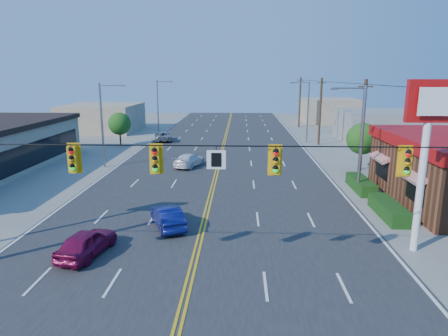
{
  "coord_description": "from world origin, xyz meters",
  "views": [
    {
      "loc": [
        2.14,
        -15.24,
        8.65
      ],
      "look_at": [
        0.98,
        12.59,
        2.2
      ],
      "focal_mm": 32.0,
      "sensor_mm": 36.0,
      "label": 1
    }
  ],
  "objects_px": {
    "signal_span": "(183,173)",
    "car_blue": "(168,218)",
    "car_silver": "(163,137)",
    "car_magenta": "(87,244)",
    "car_white": "(189,161)",
    "kfc_pylon": "(427,132)"
  },
  "relations": [
    {
      "from": "car_magenta",
      "to": "car_white",
      "type": "height_order",
      "value": "car_magenta"
    },
    {
      "from": "car_silver",
      "to": "car_magenta",
      "type": "bearing_deg",
      "value": 81.53
    },
    {
      "from": "signal_span",
      "to": "car_blue",
      "type": "relative_size",
      "value": 6.37
    },
    {
      "from": "car_magenta",
      "to": "car_silver",
      "type": "bearing_deg",
      "value": -74.39
    },
    {
      "from": "car_magenta",
      "to": "car_silver",
      "type": "height_order",
      "value": "car_magenta"
    },
    {
      "from": "signal_span",
      "to": "car_silver",
      "type": "relative_size",
      "value": 5.22
    },
    {
      "from": "car_magenta",
      "to": "car_blue",
      "type": "relative_size",
      "value": 1.0
    },
    {
      "from": "car_silver",
      "to": "signal_span",
      "type": "bearing_deg",
      "value": 88.93
    },
    {
      "from": "kfc_pylon",
      "to": "car_magenta",
      "type": "xyz_separation_m",
      "value": [
        -16.33,
        -1.38,
        -5.39
      ]
    },
    {
      "from": "car_blue",
      "to": "car_white",
      "type": "relative_size",
      "value": 0.88
    },
    {
      "from": "car_white",
      "to": "kfc_pylon",
      "type": "bearing_deg",
      "value": 145.55
    },
    {
      "from": "car_magenta",
      "to": "car_silver",
      "type": "distance_m",
      "value": 35.21
    },
    {
      "from": "car_silver",
      "to": "car_white",
      "type": "bearing_deg",
      "value": 96.38
    },
    {
      "from": "signal_span",
      "to": "car_white",
      "type": "relative_size",
      "value": 5.62
    },
    {
      "from": "car_magenta",
      "to": "signal_span",
      "type": "bearing_deg",
      "value": 164.09
    },
    {
      "from": "car_magenta",
      "to": "kfc_pylon",
      "type": "bearing_deg",
      "value": -164.38
    },
    {
      "from": "kfc_pylon",
      "to": "car_magenta",
      "type": "height_order",
      "value": "kfc_pylon"
    },
    {
      "from": "kfc_pylon",
      "to": "car_blue",
      "type": "xyz_separation_m",
      "value": [
        -13.04,
        2.47,
        -5.41
      ]
    },
    {
      "from": "signal_span",
      "to": "kfc_pylon",
      "type": "bearing_deg",
      "value": 19.78
    },
    {
      "from": "car_blue",
      "to": "car_white",
      "type": "xyz_separation_m",
      "value": [
        -0.76,
        15.89,
        -0.0
      ]
    },
    {
      "from": "car_silver",
      "to": "kfc_pylon",
      "type": "bearing_deg",
      "value": 106.49
    },
    {
      "from": "car_magenta",
      "to": "car_white",
      "type": "distance_m",
      "value": 19.9
    }
  ]
}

